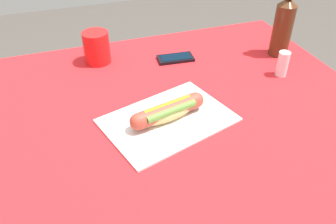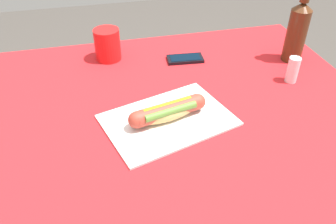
# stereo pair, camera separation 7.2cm
# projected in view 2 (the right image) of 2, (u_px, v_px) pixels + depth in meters

# --- Properties ---
(dining_table) EXTENTS (1.16, 1.00, 0.74)m
(dining_table) POSITION_uv_depth(u_px,v_px,m) (175.00, 147.00, 1.03)
(dining_table) COLOR brown
(dining_table) RESTS_ON ground
(paper_wrapper) EXTENTS (0.38, 0.31, 0.01)m
(paper_wrapper) POSITION_uv_depth(u_px,v_px,m) (168.00, 120.00, 0.93)
(paper_wrapper) COLOR silver
(paper_wrapper) RESTS_ON dining_table
(hot_dog) EXTENTS (0.22, 0.09, 0.05)m
(hot_dog) POSITION_uv_depth(u_px,v_px,m) (168.00, 111.00, 0.91)
(hot_dog) COLOR #DBB26B
(hot_dog) RESTS_ON paper_wrapper
(cell_phone) EXTENTS (0.13, 0.07, 0.01)m
(cell_phone) POSITION_uv_depth(u_px,v_px,m) (185.00, 59.00, 1.20)
(cell_phone) COLOR black
(cell_phone) RESTS_ON dining_table
(soda_bottle) EXTENTS (0.07, 0.07, 0.25)m
(soda_bottle) POSITION_uv_depth(u_px,v_px,m) (297.00, 31.00, 1.14)
(soda_bottle) COLOR #4C2814
(soda_bottle) RESTS_ON dining_table
(drinking_cup) EXTENTS (0.09, 0.09, 0.11)m
(drinking_cup) POSITION_uv_depth(u_px,v_px,m) (107.00, 45.00, 1.18)
(drinking_cup) COLOR red
(drinking_cup) RESTS_ON dining_table
(salt_shaker) EXTENTS (0.04, 0.04, 0.08)m
(salt_shaker) POSITION_uv_depth(u_px,v_px,m) (293.00, 70.00, 1.07)
(salt_shaker) COLOR silver
(salt_shaker) RESTS_ON dining_table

